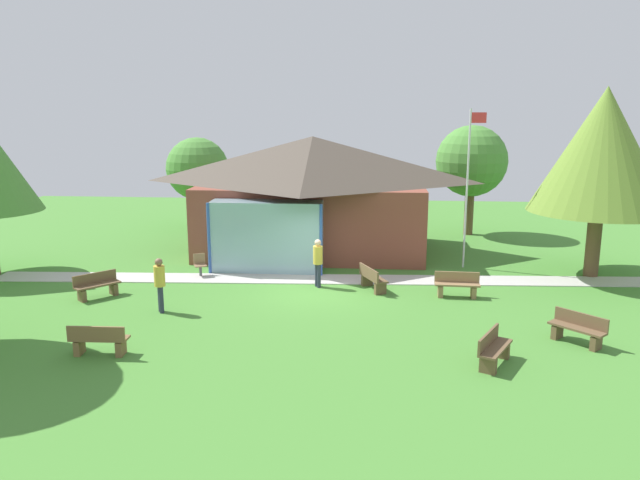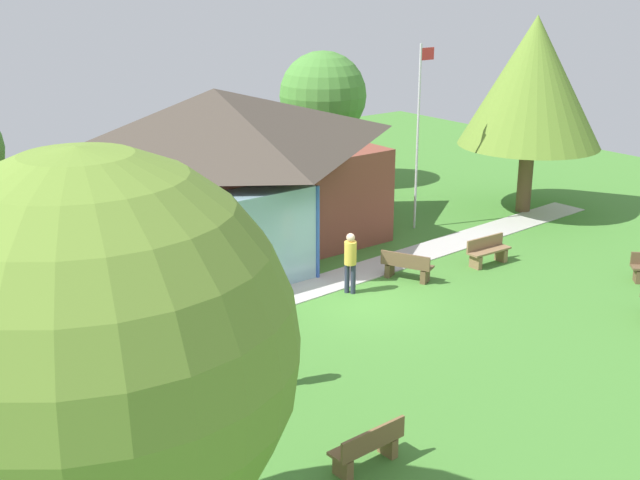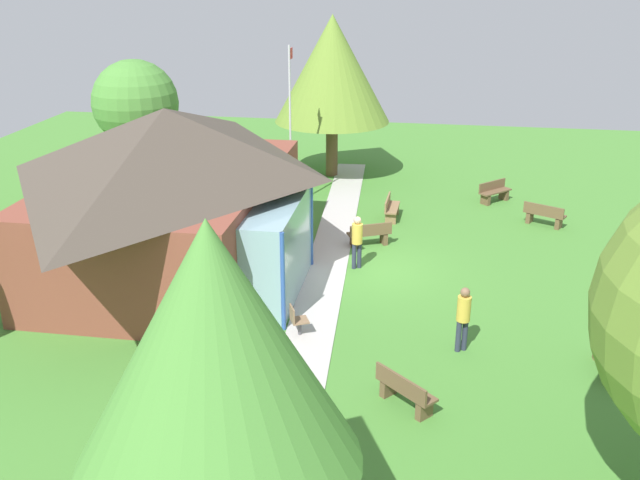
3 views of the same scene
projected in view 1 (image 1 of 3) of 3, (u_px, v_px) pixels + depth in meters
The scene contains 16 objects.
ground_plane at pixel (315, 291), 21.36m from camera, with size 44.00×44.00×0.00m, color #478433.
pavilion at pixel (311, 193), 26.84m from camera, with size 10.59×7.95×5.08m.
footpath at pixel (319, 279), 22.81m from camera, with size 24.38×1.30×0.03m, color #BCB7B2.
flagpole at pixel (468, 182), 23.85m from camera, with size 0.64×0.08×6.27m.
bench_mid_left at pixel (97, 286), 20.56m from camera, with size 1.33×1.41×0.84m.
bench_mid_right at pixel (457, 285), 20.65m from camera, with size 1.52×0.50×0.84m.
bench_front_left at pixel (99, 341), 15.73m from camera, with size 1.51×0.49×0.84m.
bench_lawn_far_right at pixel (578, 329), 16.53m from camera, with size 1.37×1.37×0.84m.
bench_front_right at pixel (493, 350), 15.15m from camera, with size 1.09×1.53×0.84m.
bench_rear_near_path at pixel (372, 279), 21.41m from camera, with size 1.03×1.55×0.84m.
patio_chair_west at pixel (200, 266), 23.18m from camera, with size 0.58×0.58×0.86m.
visitor_on_path at pixel (318, 259), 21.66m from camera, with size 0.34×0.34×1.74m.
visitor_strolling_lawn at pixel (160, 281), 18.96m from camera, with size 0.34×0.34×1.74m.
tree_east_hedge at pixel (602, 151), 22.27m from camera, with size 5.08×5.08×7.06m.
tree_behind_pavilion_left at pixel (197, 169), 32.37m from camera, with size 3.29×3.29×4.78m.
tree_behind_pavilion_right at pixel (471, 162), 30.24m from camera, with size 3.52×3.52×5.48m.
Camera 1 is at (1.87, -20.41, 6.27)m, focal length 34.23 mm.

